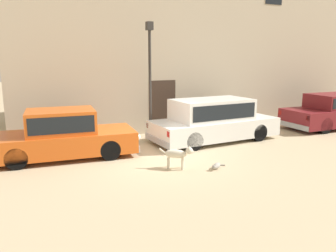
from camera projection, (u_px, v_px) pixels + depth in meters
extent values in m
plane|color=tan|center=(154.00, 158.00, 9.86)|extent=(80.00, 80.00, 0.00)
cube|color=#D15619|center=(64.00, 142.00, 9.85)|extent=(4.32, 2.00, 0.62)
cube|color=#D15619|center=(61.00, 121.00, 9.71)|extent=(2.03, 1.60, 0.68)
cube|color=black|center=(61.00, 121.00, 9.71)|extent=(1.88, 1.61, 0.48)
cube|color=#999BA0|center=(132.00, 143.00, 10.58)|extent=(0.24, 1.67, 0.20)
sphere|color=silver|center=(128.00, 129.00, 11.14)|extent=(0.20, 0.20, 0.20)
sphere|color=silver|center=(137.00, 137.00, 9.90)|extent=(0.20, 0.20, 0.20)
cylinder|color=black|center=(102.00, 139.00, 10.99)|extent=(0.61, 0.24, 0.60)
cylinder|color=black|center=(110.00, 150.00, 9.61)|extent=(0.61, 0.24, 0.60)
cylinder|color=black|center=(21.00, 145.00, 10.16)|extent=(0.61, 0.24, 0.60)
cylinder|color=black|center=(16.00, 159.00, 8.77)|extent=(0.61, 0.24, 0.60)
cube|color=silver|center=(214.00, 128.00, 11.91)|extent=(4.75, 2.14, 0.64)
cube|color=silver|center=(212.00, 109.00, 11.71)|extent=(2.88, 1.76, 0.73)
cube|color=black|center=(212.00, 109.00, 11.71)|extent=(2.66, 1.77, 0.51)
cube|color=#999BA0|center=(262.00, 128.00, 13.00)|extent=(0.24, 1.80, 0.20)
cube|color=#999BA0|center=(158.00, 140.00, 10.91)|extent=(0.24, 1.80, 0.20)
sphere|color=silver|center=(250.00, 116.00, 13.58)|extent=(0.20, 0.20, 0.20)
sphere|color=silver|center=(277.00, 122.00, 12.30)|extent=(0.20, 0.20, 0.20)
cube|color=red|center=(148.00, 125.00, 11.53)|extent=(0.05, 0.18, 0.18)
cube|color=red|center=(169.00, 134.00, 10.15)|extent=(0.05, 0.18, 0.18)
cylinder|color=black|center=(231.00, 125.00, 13.28)|extent=(0.63, 0.24, 0.62)
cylinder|color=black|center=(259.00, 133.00, 11.87)|extent=(0.63, 0.24, 0.62)
cylinder|color=black|center=(170.00, 132.00, 12.02)|extent=(0.63, 0.24, 0.62)
cylinder|color=black|center=(194.00, 141.00, 10.61)|extent=(0.63, 0.24, 0.62)
cube|color=maroon|center=(334.00, 116.00, 14.26)|extent=(4.63, 1.84, 0.71)
cube|color=maroon|center=(334.00, 101.00, 14.11)|extent=(2.14, 1.56, 0.60)
cube|color=black|center=(334.00, 101.00, 14.11)|extent=(1.97, 1.58, 0.42)
cube|color=#999BA0|center=(293.00, 125.00, 13.43)|extent=(0.14, 1.75, 0.20)
cube|color=red|center=(280.00, 112.00, 14.04)|extent=(0.04, 0.18, 0.18)
cube|color=red|center=(308.00, 118.00, 12.65)|extent=(0.04, 0.18, 0.18)
cylinder|color=black|center=(295.00, 119.00, 14.48)|extent=(0.64, 0.21, 0.64)
cylinder|color=black|center=(325.00, 126.00, 13.05)|extent=(0.64, 0.21, 0.64)
cube|color=tan|center=(187.00, 30.00, 15.97)|extent=(16.39, 5.47, 8.66)
cube|color=#38281E|center=(163.00, 107.00, 13.19)|extent=(1.10, 0.02, 2.10)
cylinder|color=beige|center=(183.00, 162.00, 8.92)|extent=(0.06, 0.06, 0.33)
cylinder|color=beige|center=(182.00, 164.00, 8.75)|extent=(0.06, 0.06, 0.33)
cylinder|color=beige|center=(169.00, 161.00, 8.99)|extent=(0.06, 0.06, 0.33)
cylinder|color=beige|center=(168.00, 163.00, 8.82)|extent=(0.06, 0.06, 0.33)
ellipsoid|color=beige|center=(176.00, 154.00, 8.82)|extent=(0.62, 0.53, 0.24)
sphere|color=beige|center=(189.00, 151.00, 8.73)|extent=(0.19, 0.19, 0.19)
cone|color=beige|center=(193.00, 151.00, 8.72)|extent=(0.15, 0.15, 0.11)
cone|color=beige|center=(190.00, 147.00, 8.77)|extent=(0.09, 0.09, 0.09)
cone|color=beige|center=(189.00, 148.00, 8.66)|extent=(0.09, 0.09, 0.09)
cylinder|color=beige|center=(162.00, 151.00, 8.88)|extent=(0.19, 0.15, 0.17)
ellipsoid|color=gray|center=(217.00, 166.00, 8.89)|extent=(0.38, 0.34, 0.15)
sphere|color=gray|center=(214.00, 167.00, 8.70)|extent=(0.12, 0.12, 0.12)
cone|color=gray|center=(215.00, 166.00, 8.68)|extent=(0.06, 0.06, 0.05)
cone|color=gray|center=(213.00, 165.00, 8.70)|extent=(0.06, 0.06, 0.05)
cylinder|color=gray|center=(221.00, 165.00, 9.13)|extent=(0.21, 0.15, 0.04)
cylinder|color=#2D2B28|center=(150.00, 87.00, 11.58)|extent=(0.10, 0.10, 3.89)
cube|color=#2D2B28|center=(149.00, 26.00, 11.16)|extent=(0.22, 0.22, 0.28)
sphere|color=silver|center=(149.00, 26.00, 11.16)|extent=(0.18, 0.18, 0.18)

